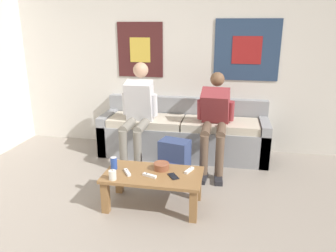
{
  "coord_description": "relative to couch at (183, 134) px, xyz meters",
  "views": [
    {
      "loc": [
        0.81,
        -2.12,
        1.75
      ],
      "look_at": [
        0.18,
        1.23,
        0.68
      ],
      "focal_mm": 35.0,
      "sensor_mm": 36.0,
      "label": 1
    }
  ],
  "objects": [
    {
      "name": "game_controller_near_right",
      "position": [
        -0.11,
        -1.48,
        0.08
      ],
      "size": [
        0.15,
        0.08,
        0.03
      ],
      "color": "white",
      "rests_on": "coffee_table"
    },
    {
      "name": "backpack",
      "position": [
        0.0,
        -0.76,
        -0.06
      ],
      "size": [
        0.38,
        0.31,
        0.47
      ],
      "color": "navy",
      "rests_on": "ground_plane"
    },
    {
      "name": "game_controller_near_left",
      "position": [
        -0.34,
        -1.45,
        0.08
      ],
      "size": [
        0.11,
        0.14,
        0.03
      ],
      "color": "white",
      "rests_on": "coffee_table"
    },
    {
      "name": "cell_phone",
      "position": [
        0.11,
        -1.44,
        0.07
      ],
      "size": [
        0.13,
        0.15,
        0.01
      ],
      "color": "black",
      "rests_on": "coffee_table"
    },
    {
      "name": "drink_can_blue",
      "position": [
        -0.51,
        -1.38,
        0.13
      ],
      "size": [
        0.07,
        0.07,
        0.12
      ],
      "color": "#28479E",
      "rests_on": "coffee_table"
    },
    {
      "name": "game_controller_far_center",
      "position": [
        0.24,
        -1.3,
        0.08
      ],
      "size": [
        0.09,
        0.15,
        0.03
      ],
      "color": "white",
      "rests_on": "coffee_table"
    },
    {
      "name": "wall_back",
      "position": [
        -0.22,
        0.35,
        0.99
      ],
      "size": [
        10.0,
        0.07,
        2.55
      ],
      "color": "silver",
      "rests_on": "ground_plane"
    },
    {
      "name": "ground_plane",
      "position": [
        -0.22,
        -2.11,
        -0.29
      ],
      "size": [
        18.0,
        18.0,
        0.0
      ],
      "primitive_type": "plane",
      "color": "gray"
    },
    {
      "name": "pillar_candle",
      "position": [
        -0.44,
        -1.6,
        0.11
      ],
      "size": [
        0.07,
        0.07,
        0.1
      ],
      "color": "silver",
      "rests_on": "coffee_table"
    },
    {
      "name": "ceramic_bowl",
      "position": [
        -0.04,
        -1.3,
        0.1
      ],
      "size": [
        0.16,
        0.16,
        0.07
      ],
      "color": "brown",
      "rests_on": "coffee_table"
    },
    {
      "name": "person_seated_teen",
      "position": [
        0.43,
        -0.31,
        0.36
      ],
      "size": [
        0.47,
        0.97,
        1.16
      ],
      "color": "brown",
      "rests_on": "ground_plane"
    },
    {
      "name": "person_seated_adult",
      "position": [
        -0.54,
        -0.34,
        0.41
      ],
      "size": [
        0.47,
        0.84,
        1.27
      ],
      "color": "gray",
      "rests_on": "ground_plane"
    },
    {
      "name": "couch",
      "position": [
        0.0,
        0.0,
        0.0
      ],
      "size": [
        2.25,
        0.68,
        0.75
      ],
      "color": "gray",
      "rests_on": "ground_plane"
    },
    {
      "name": "coffee_table",
      "position": [
        -0.1,
        -1.41,
        -0.0
      ],
      "size": [
        0.96,
        0.51,
        0.35
      ],
      "color": "olive",
      "rests_on": "ground_plane"
    }
  ]
}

